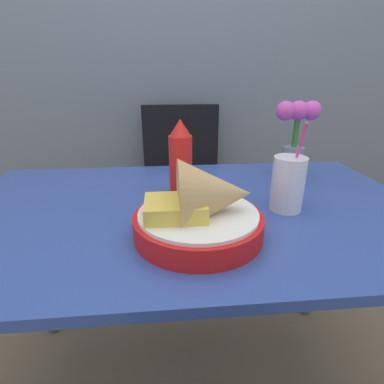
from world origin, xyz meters
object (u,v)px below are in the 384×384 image
at_px(chair_far_window, 182,180).
at_px(food_basket, 204,210).
at_px(ketchup_bottle, 181,161).
at_px(drink_cup, 288,185).
at_px(flower_vase, 295,136).

height_order(chair_far_window, food_basket, chair_far_window).
height_order(ketchup_bottle, drink_cup, drink_cup).
bearing_deg(drink_cup, food_basket, -153.90).
distance_m(chair_far_window, drink_cup, 0.87).
relative_size(drink_cup, flower_vase, 0.90).
xyz_separation_m(ketchup_bottle, drink_cup, (0.27, -0.11, -0.04)).
bearing_deg(food_basket, drink_cup, 26.10).
bearing_deg(chair_far_window, food_basket, -90.50).
bearing_deg(chair_far_window, ketchup_bottle, -93.74).
distance_m(chair_far_window, ketchup_bottle, 0.75).
distance_m(ketchup_bottle, flower_vase, 0.40).
xyz_separation_m(food_basket, flower_vase, (0.34, 0.34, 0.09)).
relative_size(food_basket, drink_cup, 1.23).
xyz_separation_m(food_basket, ketchup_bottle, (-0.04, 0.23, 0.05)).
distance_m(food_basket, drink_cup, 0.26).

